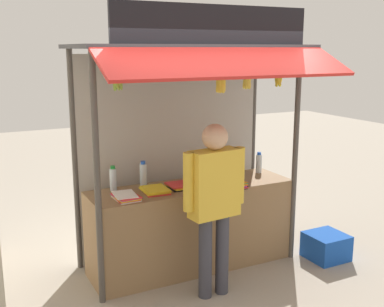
{
  "coord_description": "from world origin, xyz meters",
  "views": [
    {
      "loc": [
        -2.22,
        -4.38,
        2.33
      ],
      "look_at": [
        0.0,
        0.0,
        1.26
      ],
      "focal_mm": 45.0,
      "sensor_mm": 36.0,
      "label": 1
    }
  ],
  "objects_px": {
    "banana_bunch_inner_right": "(221,85)",
    "banana_bunch_leftmost": "(278,80)",
    "magazine_stack_rear_center": "(155,190)",
    "magazine_stack_far_left": "(126,197)",
    "water_bottle_left": "(143,174)",
    "water_bottle_mid_right": "(239,167)",
    "vendor_person": "(214,195)",
    "banana_bunch_inner_left": "(247,82)",
    "water_bottle_far_right": "(113,179)",
    "banana_bunch_rightmost": "(117,81)",
    "magazine_stack_front_right": "(232,184)",
    "water_bottle_right": "(259,163)",
    "plastic_crate": "(326,246)",
    "magazine_stack_center": "(180,186)"
  },
  "relations": [
    {
      "from": "magazine_stack_far_left",
      "to": "banana_bunch_rightmost",
      "type": "bearing_deg",
      "value": -116.39
    },
    {
      "from": "water_bottle_right",
      "to": "water_bottle_mid_right",
      "type": "bearing_deg",
      "value": -166.44
    },
    {
      "from": "water_bottle_left",
      "to": "banana_bunch_inner_right",
      "type": "bearing_deg",
      "value": -49.17
    },
    {
      "from": "banana_bunch_inner_left",
      "to": "vendor_person",
      "type": "height_order",
      "value": "banana_bunch_inner_left"
    },
    {
      "from": "water_bottle_far_right",
      "to": "banana_bunch_inner_right",
      "type": "bearing_deg",
      "value": -35.42
    },
    {
      "from": "water_bottle_far_right",
      "to": "banana_bunch_leftmost",
      "type": "distance_m",
      "value": 1.95
    },
    {
      "from": "vendor_person",
      "to": "plastic_crate",
      "type": "height_order",
      "value": "vendor_person"
    },
    {
      "from": "water_bottle_far_right",
      "to": "water_bottle_mid_right",
      "type": "bearing_deg",
      "value": -6.53
    },
    {
      "from": "water_bottle_right",
      "to": "magazine_stack_front_right",
      "type": "xyz_separation_m",
      "value": [
        -0.6,
        -0.39,
        -0.08
      ]
    },
    {
      "from": "magazine_stack_rear_center",
      "to": "magazine_stack_center",
      "type": "xyz_separation_m",
      "value": [
        0.3,
        0.03,
        -0.0
      ]
    },
    {
      "from": "magazine_stack_rear_center",
      "to": "magazine_stack_far_left",
      "type": "bearing_deg",
      "value": -165.94
    },
    {
      "from": "water_bottle_far_right",
      "to": "banana_bunch_rightmost",
      "type": "bearing_deg",
      "value": -101.55
    },
    {
      "from": "magazine_stack_front_right",
      "to": "magazine_stack_center",
      "type": "relative_size",
      "value": 0.99
    },
    {
      "from": "water_bottle_left",
      "to": "water_bottle_far_right",
      "type": "xyz_separation_m",
      "value": [
        -0.33,
        -0.01,
        -0.01
      ]
    },
    {
      "from": "water_bottle_left",
      "to": "magazine_stack_far_left",
      "type": "xyz_separation_m",
      "value": [
        -0.32,
        -0.36,
        -0.1
      ]
    },
    {
      "from": "magazine_stack_front_right",
      "to": "magazine_stack_far_left",
      "type": "xyz_separation_m",
      "value": [
        -1.13,
        0.12,
        -0.01
      ]
    },
    {
      "from": "water_bottle_mid_right",
      "to": "water_bottle_right",
      "type": "distance_m",
      "value": 0.34
    },
    {
      "from": "magazine_stack_far_left",
      "to": "plastic_crate",
      "type": "height_order",
      "value": "magazine_stack_far_left"
    },
    {
      "from": "water_bottle_left",
      "to": "vendor_person",
      "type": "bearing_deg",
      "value": -68.41
    },
    {
      "from": "water_bottle_mid_right",
      "to": "magazine_stack_far_left",
      "type": "relative_size",
      "value": 0.8
    },
    {
      "from": "water_bottle_left",
      "to": "water_bottle_right",
      "type": "relative_size",
      "value": 1.1
    },
    {
      "from": "banana_bunch_inner_right",
      "to": "banana_bunch_leftmost",
      "type": "xyz_separation_m",
      "value": [
        0.67,
        -0.0,
        0.02
      ]
    },
    {
      "from": "magazine_stack_rear_center",
      "to": "water_bottle_left",
      "type": "bearing_deg",
      "value": 93.57
    },
    {
      "from": "magazine_stack_rear_center",
      "to": "plastic_crate",
      "type": "relative_size",
      "value": 0.77
    },
    {
      "from": "magazine_stack_front_right",
      "to": "banana_bunch_inner_right",
      "type": "xyz_separation_m",
      "value": [
        -0.25,
        -0.16,
        1.05
      ]
    },
    {
      "from": "vendor_person",
      "to": "banana_bunch_leftmost",
      "type": "bearing_deg",
      "value": 10.3
    },
    {
      "from": "banana_bunch_inner_left",
      "to": "banana_bunch_inner_right",
      "type": "bearing_deg",
      "value": 179.89
    },
    {
      "from": "banana_bunch_rightmost",
      "to": "plastic_crate",
      "type": "xyz_separation_m",
      "value": [
        2.36,
        -0.11,
        -1.92
      ]
    },
    {
      "from": "water_bottle_right",
      "to": "water_bottle_left",
      "type": "bearing_deg",
      "value": 176.24
    },
    {
      "from": "magazine_stack_front_right",
      "to": "magazine_stack_rear_center",
      "type": "relative_size",
      "value": 0.89
    },
    {
      "from": "banana_bunch_inner_right",
      "to": "plastic_crate",
      "type": "distance_m",
      "value": 2.29
    },
    {
      "from": "banana_bunch_leftmost",
      "to": "magazine_stack_center",
      "type": "bearing_deg",
      "value": 156.14
    },
    {
      "from": "magazine_stack_front_right",
      "to": "banana_bunch_inner_left",
      "type": "bearing_deg",
      "value": -74.5
    },
    {
      "from": "magazine_stack_rear_center",
      "to": "banana_bunch_leftmost",
      "type": "distance_m",
      "value": 1.67
    },
    {
      "from": "magazine_stack_far_left",
      "to": "water_bottle_mid_right",
      "type": "bearing_deg",
      "value": 7.73
    },
    {
      "from": "water_bottle_mid_right",
      "to": "vendor_person",
      "type": "height_order",
      "value": "vendor_person"
    },
    {
      "from": "magazine_stack_rear_center",
      "to": "banana_bunch_inner_left",
      "type": "distance_m",
      "value": 1.42
    },
    {
      "from": "banana_bunch_inner_right",
      "to": "vendor_person",
      "type": "height_order",
      "value": "banana_bunch_inner_right"
    },
    {
      "from": "magazine_stack_center",
      "to": "plastic_crate",
      "type": "bearing_deg",
      "value": -18.05
    },
    {
      "from": "water_bottle_right",
      "to": "magazine_stack_rear_center",
      "type": "height_order",
      "value": "water_bottle_right"
    },
    {
      "from": "magazine_stack_far_left",
      "to": "magazine_stack_rear_center",
      "type": "xyz_separation_m",
      "value": [
        0.34,
        0.09,
        -0.0
      ]
    },
    {
      "from": "water_bottle_right",
      "to": "banana_bunch_leftmost",
      "type": "height_order",
      "value": "banana_bunch_leftmost"
    },
    {
      "from": "water_bottle_left",
      "to": "water_bottle_mid_right",
      "type": "relative_size",
      "value": 1.04
    },
    {
      "from": "magazine_stack_front_right",
      "to": "water_bottle_right",
      "type": "bearing_deg",
      "value": 32.97
    },
    {
      "from": "magazine_stack_center",
      "to": "banana_bunch_inner_left",
      "type": "height_order",
      "value": "banana_bunch_inner_left"
    },
    {
      "from": "banana_bunch_leftmost",
      "to": "magazine_stack_rear_center",
      "type": "bearing_deg",
      "value": 163.02
    },
    {
      "from": "banana_bunch_leftmost",
      "to": "water_bottle_far_right",
      "type": "bearing_deg",
      "value": 157.84
    },
    {
      "from": "water_bottle_far_right",
      "to": "banana_bunch_leftmost",
      "type": "xyz_separation_m",
      "value": [
        1.56,
        -0.63,
        0.99
      ]
    },
    {
      "from": "magazine_stack_rear_center",
      "to": "vendor_person",
      "type": "xyz_separation_m",
      "value": [
        0.34,
        -0.62,
        0.07
      ]
    },
    {
      "from": "banana_bunch_inner_left",
      "to": "banana_bunch_leftmost",
      "type": "xyz_separation_m",
      "value": [
        0.37,
        -0.0,
        0.0
      ]
    }
  ]
}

